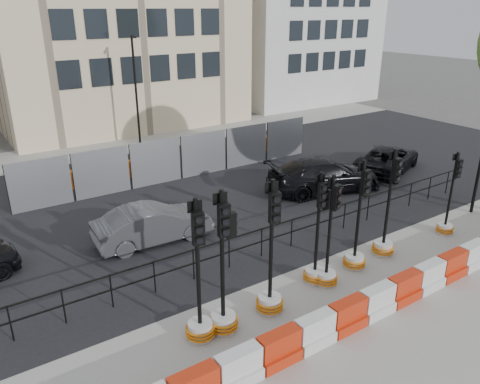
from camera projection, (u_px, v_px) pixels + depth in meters
ground at (316, 262)px, 14.40m from camera, size 120.00×120.00×0.00m
sidewalk_near at (395, 311)px, 12.08m from camera, size 40.00×6.00×0.02m
road at (203, 192)px, 19.80m from camera, size 40.00×14.00×0.03m
sidewalk_far at (125, 144)px, 26.75m from camera, size 40.00×4.00×0.02m
kerb_railing at (292, 228)px, 15.07m from camera, size 18.00×0.04×1.00m
heras_fencing at (183, 159)px, 22.07m from camera, size 14.33×1.72×2.00m
lamp_post_far at (136, 89)px, 25.04m from camera, size 0.12×0.56×6.00m
barrier_row at (390, 296)px, 12.10m from camera, size 16.75×0.50×0.80m
traffic_signal_a at (200, 312)px, 10.83m from camera, size 0.71×0.71×3.60m
traffic_signal_b at (224, 300)px, 11.05m from camera, size 0.72×0.72×3.67m
traffic_signal_c at (270, 286)px, 11.81m from camera, size 0.71×0.71×3.63m
traffic_signal_d at (316, 257)px, 13.10m from camera, size 0.65×0.65×3.32m
traffic_signal_e at (327, 263)px, 13.00m from camera, size 0.65×0.65×3.29m
traffic_signal_f at (356, 244)px, 13.81m from camera, size 0.67×0.67×3.40m
traffic_signal_g at (385, 234)px, 14.60m from camera, size 0.69×0.69×3.49m
traffic_signal_h at (447, 218)px, 15.99m from camera, size 0.58×0.58×2.94m
car_b at (153, 224)px, 15.44m from camera, size 1.73×4.03×1.28m
car_c at (324, 175)px, 19.69m from camera, size 4.57×5.95×1.42m
car_d at (387, 158)px, 22.21m from camera, size 5.22×5.92×1.24m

